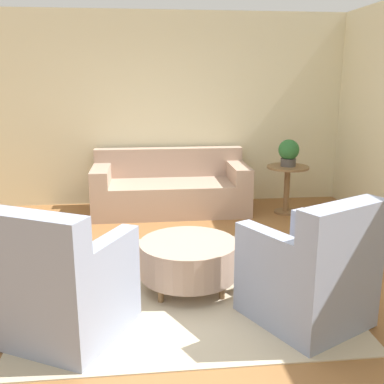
{
  "coord_description": "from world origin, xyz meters",
  "views": [
    {
      "loc": [
        -0.33,
        -3.79,
        1.86
      ],
      "look_at": [
        0.15,
        0.55,
        0.75
      ],
      "focal_mm": 42.0,
      "sensor_mm": 36.0,
      "label": 1
    }
  ],
  "objects_px": {
    "armchair_left": "(63,288)",
    "side_table": "(287,181)",
    "armchair_right": "(311,276)",
    "potted_plant_on_side_table": "(289,152)",
    "ottoman_table": "(188,258)",
    "couch": "(171,189)"
  },
  "relations": [
    {
      "from": "couch",
      "to": "armchair_right",
      "type": "relative_size",
      "value": 2.01
    },
    {
      "from": "armchair_left",
      "to": "side_table",
      "type": "distance_m",
      "value": 3.88
    },
    {
      "from": "ottoman_table",
      "to": "side_table",
      "type": "xyz_separation_m",
      "value": [
        1.62,
        2.19,
        0.18
      ]
    },
    {
      "from": "armchair_left",
      "to": "armchair_right",
      "type": "height_order",
      "value": "same"
    },
    {
      "from": "couch",
      "to": "side_table",
      "type": "height_order",
      "value": "couch"
    },
    {
      "from": "armchair_left",
      "to": "side_table",
      "type": "bearing_deg",
      "value": 47.97
    },
    {
      "from": "ottoman_table",
      "to": "side_table",
      "type": "distance_m",
      "value": 2.73
    },
    {
      "from": "side_table",
      "to": "armchair_right",
      "type": "bearing_deg",
      "value": -104.36
    },
    {
      "from": "armchair_right",
      "to": "side_table",
      "type": "distance_m",
      "value": 2.98
    },
    {
      "from": "armchair_right",
      "to": "potted_plant_on_side_table",
      "type": "bearing_deg",
      "value": 75.64
    },
    {
      "from": "armchair_right",
      "to": "potted_plant_on_side_table",
      "type": "xyz_separation_m",
      "value": [
        0.74,
        2.88,
        0.49
      ]
    },
    {
      "from": "armchair_right",
      "to": "ottoman_table",
      "type": "height_order",
      "value": "armchair_right"
    },
    {
      "from": "potted_plant_on_side_table",
      "to": "armchair_left",
      "type": "bearing_deg",
      "value": -132.03
    },
    {
      "from": "armchair_right",
      "to": "ottoman_table",
      "type": "relative_size",
      "value": 1.23
    },
    {
      "from": "armchair_left",
      "to": "ottoman_table",
      "type": "bearing_deg",
      "value": 35.22
    },
    {
      "from": "side_table",
      "to": "ottoman_table",
      "type": "bearing_deg",
      "value": -126.43
    },
    {
      "from": "armchair_right",
      "to": "side_table",
      "type": "relative_size",
      "value": 1.6
    },
    {
      "from": "potted_plant_on_side_table",
      "to": "armchair_right",
      "type": "bearing_deg",
      "value": -104.36
    },
    {
      "from": "ottoman_table",
      "to": "potted_plant_on_side_table",
      "type": "distance_m",
      "value": 2.78
    },
    {
      "from": "couch",
      "to": "potted_plant_on_side_table",
      "type": "distance_m",
      "value": 1.74
    },
    {
      "from": "armchair_right",
      "to": "potted_plant_on_side_table",
      "type": "height_order",
      "value": "potted_plant_on_side_table"
    },
    {
      "from": "armchair_left",
      "to": "ottoman_table",
      "type": "xyz_separation_m",
      "value": [
        0.98,
        0.69,
        -0.1
      ]
    }
  ]
}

